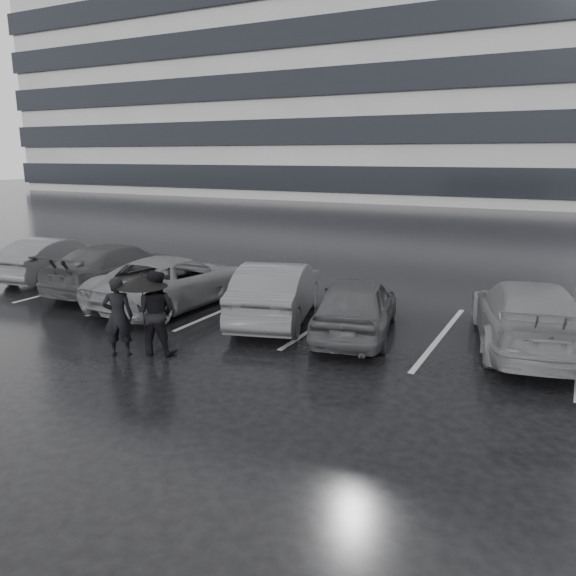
# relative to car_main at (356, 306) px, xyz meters

# --- Properties ---
(ground) EXTENTS (160.00, 160.00, 0.00)m
(ground) POSITION_rel_car_main_xyz_m (-1.64, -1.73, -0.68)
(ground) COLOR black
(ground) RESTS_ON ground
(office_building) EXTENTS (61.00, 26.00, 29.00)m
(office_building) POSITION_rel_car_main_xyz_m (-23.64, 46.27, 13.66)
(office_building) COLOR gray
(office_building) RESTS_ON ground
(car_main) EXTENTS (2.45, 4.27, 1.37)m
(car_main) POSITION_rel_car_main_xyz_m (0.00, 0.00, 0.00)
(car_main) COLOR black
(car_main) RESTS_ON ground
(car_west_a) EXTENTS (2.76, 4.70, 1.46)m
(car_west_a) POSITION_rel_car_main_xyz_m (-2.15, 0.23, 0.05)
(car_west_a) COLOR #2F2F31
(car_west_a) RESTS_ON ground
(car_west_b) EXTENTS (2.46, 5.04, 1.38)m
(car_west_b) POSITION_rel_car_main_xyz_m (-5.28, 0.12, 0.00)
(car_west_b) COLOR #49494C
(car_west_b) RESTS_ON ground
(car_west_c) EXTENTS (2.12, 4.96, 1.42)m
(car_west_c) POSITION_rel_car_main_xyz_m (-7.87, 0.76, 0.03)
(car_west_c) COLOR black
(car_west_c) RESTS_ON ground
(car_west_d) EXTENTS (2.06, 4.35, 1.38)m
(car_west_d) POSITION_rel_car_main_xyz_m (-10.96, 1.05, 0.00)
(car_west_d) COLOR #2F2F31
(car_west_d) RESTS_ON ground
(car_east) EXTENTS (3.10, 5.29, 1.44)m
(car_east) POSITION_rel_car_main_xyz_m (3.51, 0.85, 0.04)
(car_east) COLOR #49494C
(car_east) RESTS_ON ground
(pedestrian_left) EXTENTS (0.72, 0.66, 1.64)m
(pedestrian_left) POSITION_rel_car_main_xyz_m (-3.80, -3.47, 0.14)
(pedestrian_left) COLOR black
(pedestrian_left) RESTS_ON ground
(pedestrian_right) EXTENTS (0.98, 0.84, 1.75)m
(pedestrian_right) POSITION_rel_car_main_xyz_m (-3.20, -3.03, 0.19)
(pedestrian_right) COLOR black
(pedestrian_right) RESTS_ON ground
(umbrella) EXTENTS (1.01, 1.01, 1.72)m
(umbrella) POSITION_rel_car_main_xyz_m (-3.33, -3.24, 0.88)
(umbrella) COLOR black
(umbrella) RESTS_ON ground
(stall_stripes) EXTENTS (19.72, 5.00, 0.00)m
(stall_stripes) POSITION_rel_car_main_xyz_m (-2.44, 0.77, -0.68)
(stall_stripes) COLOR #A4A4A7
(stall_stripes) RESTS_ON ground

